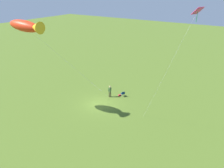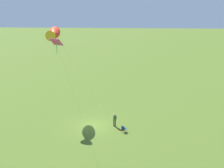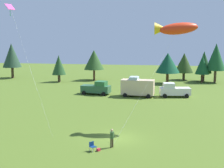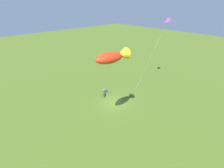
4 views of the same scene
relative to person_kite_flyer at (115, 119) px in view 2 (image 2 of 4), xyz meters
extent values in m
plane|color=#496220|center=(0.08, 2.65, -1.02)|extent=(160.00, 160.00, 0.00)
cylinder|color=#3F3525|center=(0.06, 0.09, -0.60)|extent=(0.14, 0.14, 0.85)
cylinder|color=#3F3525|center=(-0.06, -0.09, -0.60)|extent=(0.14, 0.14, 0.85)
cylinder|color=#3B5B32|center=(0.00, 0.00, 0.14)|extent=(0.47, 0.47, 0.62)
sphere|color=tan|center=(0.00, 0.00, 0.60)|extent=(0.24, 0.24, 0.24)
cylinder|color=#3B5B32|center=(0.16, 0.14, 0.17)|extent=(0.14, 0.14, 0.55)
cylinder|color=#3B5B32|center=(-0.06, -0.20, 0.17)|extent=(0.15, 0.16, 0.56)
cube|color=navy|center=(-1.48, -1.21, -0.60)|extent=(0.68, 0.68, 0.04)
cube|color=navy|center=(-1.64, -1.07, -0.40)|extent=(0.35, 0.39, 0.40)
cylinder|color=#A5A8AD|center=(-1.18, -1.20, -0.81)|extent=(0.03, 0.03, 0.42)
cylinder|color=#A5A8AD|center=(-1.46, -1.51, -0.81)|extent=(0.03, 0.03, 0.42)
cylinder|color=#A5A8AD|center=(-1.50, -0.92, -0.81)|extent=(0.03, 0.03, 0.42)
cylinder|color=#A5A8AD|center=(-1.78, -1.23, -0.81)|extent=(0.03, 0.03, 0.42)
cube|color=#B52032|center=(-1.02, -1.03, -0.91)|extent=(0.35, 0.39, 0.22)
ellipsoid|color=red|center=(5.95, 8.22, 9.79)|extent=(4.42, 2.05, 1.68)
cone|color=gold|center=(4.08, 8.22, 9.79)|extent=(1.45, 1.33, 1.33)
sphere|color=yellow|center=(7.09, 8.63, 9.94)|extent=(0.33, 0.33, 0.33)
cylinder|color=silver|center=(2.98, 4.24, 4.39)|extent=(5.97, 7.97, 10.81)
cylinder|color=#4C3823|center=(0.00, 0.26, -1.02)|extent=(0.04, 0.04, 0.01)
cube|color=#DE3A90|center=(-11.50, 4.31, 12.00)|extent=(0.93, 1.06, 0.63)
cylinder|color=green|center=(-11.50, 4.31, 11.47)|extent=(0.04, 0.04, 0.87)
cylinder|color=silver|center=(-8.96, 3.20, 5.49)|extent=(5.09, 2.24, 13.02)
cylinder|color=#4C3823|center=(-6.42, 2.08, -1.02)|extent=(0.04, 0.04, 0.01)
camera|label=1|loc=(-15.77, 23.77, 13.76)|focal=35.00mm
camera|label=2|loc=(-35.48, -0.86, 16.81)|focal=50.00mm
camera|label=3|loc=(4.51, -26.69, 8.96)|focal=50.00mm
camera|label=4|loc=(17.93, 21.44, 15.36)|focal=28.00mm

